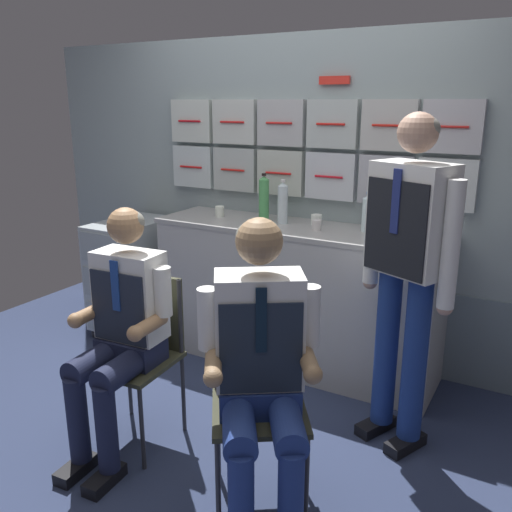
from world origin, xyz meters
name	(u,v)px	position (x,y,z in m)	size (l,w,h in m)	color
ground	(178,440)	(0.00, 0.00, -0.02)	(4.80, 4.80, 0.04)	#2A3452
galley_bulkhead	(295,198)	(0.01, 1.37, 1.08)	(4.20, 0.14, 2.15)	#90A1A3
galley_counter	(295,296)	(0.16, 1.09, 0.48)	(1.91, 0.53, 0.95)	#AEADAD
service_trolley	(133,273)	(-1.16, 0.98, 0.46)	(0.40, 0.65, 0.86)	black
folding_chair_left	(143,339)	(-0.18, -0.03, 0.54)	(0.43, 0.43, 0.86)	#2D2D33
crew_member_left	(120,324)	(-0.17, -0.19, 0.68)	(0.48, 0.60, 1.24)	black
folding_chair_right	(258,382)	(0.56, -0.12, 0.54)	(0.55, 0.55, 0.86)	#2D2D33
crew_member_right	(261,362)	(0.65, -0.26, 0.72)	(0.61, 0.69, 1.29)	black
crew_member_standing	(408,257)	(1.00, 0.56, 1.00)	(0.49, 0.37, 1.68)	black
water_bottle_blue_cap	(368,213)	(0.60, 1.18, 1.07)	(0.08, 0.08, 0.24)	silver
water_bottle_tall	(283,203)	(0.04, 1.12, 1.09)	(0.07, 0.07, 0.29)	silver
water_bottle_clear	(264,198)	(-0.12, 1.16, 1.10)	(0.07, 0.07, 0.31)	#4CA159
paper_cup_tan	(317,225)	(0.31, 1.05, 0.99)	(0.06, 0.06, 0.07)	silver
coffee_cup_white	(220,211)	(-0.43, 1.10, 0.99)	(0.06, 0.06, 0.07)	white
espresso_cup_small	(316,219)	(0.25, 1.20, 0.99)	(0.07, 0.07, 0.07)	white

